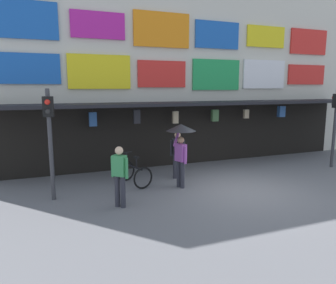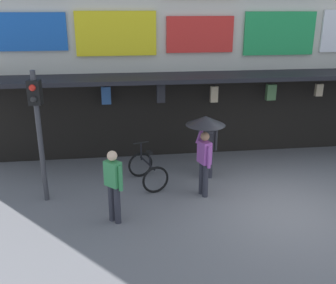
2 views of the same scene
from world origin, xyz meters
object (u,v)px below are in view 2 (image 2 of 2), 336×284
at_px(traffic_light_near, 37,117).
at_px(pedestrian_in_white, 113,183).
at_px(pedestrian_in_blue, 207,145).
at_px(bicycle_parked, 148,171).
at_px(pedestrian_with_umbrella, 205,134).

distance_m(traffic_light_near, pedestrian_in_white, 2.42).
height_order(pedestrian_in_white, pedestrian_in_blue, same).
distance_m(bicycle_parked, pedestrian_in_white, 2.11).
relative_size(bicycle_parked, pedestrian_in_white, 0.78).
distance_m(traffic_light_near, bicycle_parked, 3.15).
bearing_deg(pedestrian_with_umbrella, pedestrian_in_white, -155.70).
bearing_deg(traffic_light_near, pedestrian_in_blue, 10.07).
height_order(pedestrian_in_blue, pedestrian_with_umbrella, pedestrian_with_umbrella).
relative_size(bicycle_parked, pedestrian_in_blue, 0.78).
bearing_deg(bicycle_parked, pedestrian_in_white, -115.67).
bearing_deg(pedestrian_in_white, traffic_light_near, 143.04).
bearing_deg(bicycle_parked, traffic_light_near, -167.50).
height_order(bicycle_parked, pedestrian_with_umbrella, pedestrian_with_umbrella).
xyz_separation_m(traffic_light_near, pedestrian_in_white, (1.68, -1.27, -1.19)).
distance_m(bicycle_parked, pedestrian_with_umbrella, 2.01).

